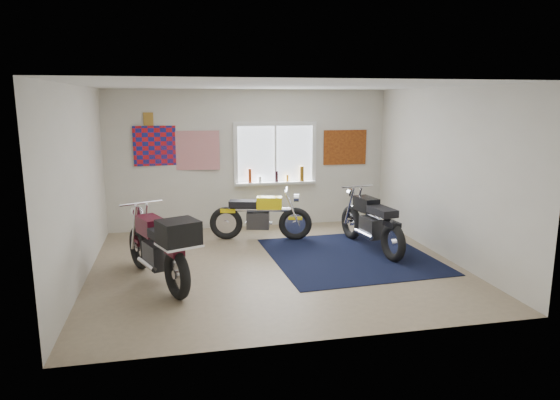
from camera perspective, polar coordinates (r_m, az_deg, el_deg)
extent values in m
plane|color=#9E896B|center=(7.73, -0.54, -7.46)|extent=(5.50, 5.50, 0.00)
plane|color=white|center=(7.32, -0.58, 12.96)|extent=(5.50, 5.50, 0.00)
plane|color=silver|center=(9.85, -3.44, 4.66)|extent=(5.50, 0.00, 5.50)
plane|color=silver|center=(5.03, 5.09, -1.85)|extent=(5.50, 0.00, 5.50)
plane|color=silver|center=(7.38, -21.98, 1.61)|extent=(0.00, 5.00, 5.00)
plane|color=silver|center=(8.39, 18.21, 2.94)|extent=(0.00, 5.00, 5.00)
cube|color=black|center=(8.24, 7.98, -6.33)|extent=(2.63, 2.73, 0.01)
cube|color=white|center=(9.91, -0.57, 5.30)|extent=(1.50, 0.02, 1.10)
cube|color=white|center=(9.85, -0.55, 8.71)|extent=(1.66, 0.06, 0.08)
cube|color=white|center=(9.98, -0.54, 1.92)|extent=(1.66, 0.06, 0.08)
cube|color=white|center=(9.77, -5.11, 5.17)|extent=(0.08, 0.06, 1.10)
cube|color=white|center=(10.08, 3.88, 5.38)|extent=(0.08, 0.06, 1.10)
cube|color=white|center=(9.90, -0.55, 5.29)|extent=(0.04, 0.06, 1.10)
cube|color=white|center=(9.91, -0.47, 1.98)|extent=(1.60, 0.16, 0.04)
cylinder|color=maroon|center=(9.79, -3.45, 2.79)|extent=(0.07, 0.07, 0.28)
cylinder|color=silver|center=(9.83, -2.30, 2.36)|extent=(0.06, 0.06, 0.12)
cylinder|color=black|center=(9.89, -0.39, 2.72)|extent=(0.06, 0.06, 0.22)
cylinder|color=orange|center=(9.94, 0.86, 2.53)|extent=(0.05, 0.05, 0.14)
cylinder|color=brown|center=(10.00, 2.51, 3.03)|extent=(0.09, 0.09, 0.30)
plane|color=red|center=(9.70, -13.48, 6.04)|extent=(1.00, 0.07, 1.00)
plane|color=red|center=(9.69, -9.60, 5.60)|extent=(0.90, 0.09, 0.90)
cube|color=olive|center=(9.67, -14.82, 8.94)|extent=(0.18, 0.02, 0.24)
cube|color=#A54C14|center=(10.28, 7.43, 5.98)|extent=(0.90, 0.03, 0.70)
torus|color=black|center=(9.03, 1.75, -2.74)|extent=(0.61, 0.26, 0.60)
torus|color=black|center=(9.12, -6.19, -2.66)|extent=(0.61, 0.26, 0.60)
cylinder|color=silver|center=(9.03, 1.75, -2.74)|extent=(0.12, 0.11, 0.10)
cylinder|color=silver|center=(9.12, -6.19, -2.66)|extent=(0.12, 0.11, 0.10)
cylinder|color=silver|center=(8.99, -2.25, -1.09)|extent=(1.12, 0.35, 0.08)
cube|color=#2B2B2E|center=(9.04, -2.52, -2.32)|extent=(0.45, 0.34, 0.31)
cylinder|color=silver|center=(9.20, -2.45, -2.65)|extent=(0.50, 0.18, 0.06)
cube|color=yellow|center=(8.96, -1.22, -0.32)|extent=(0.49, 0.33, 0.22)
cube|color=black|center=(9.00, -4.25, -0.41)|extent=(0.54, 0.36, 0.11)
cube|color=yellow|center=(9.06, -5.94, -1.17)|extent=(0.30, 0.20, 0.07)
cube|color=yellow|center=(9.01, 1.76, -2.07)|extent=(0.27, 0.18, 0.04)
cylinder|color=silver|center=(8.90, 0.74, 1.14)|extent=(0.16, 0.55, 0.03)
cylinder|color=silver|center=(8.93, 1.89, 0.23)|extent=(0.12, 0.16, 0.14)
torus|color=black|center=(9.18, 8.13, -2.56)|extent=(0.22, 0.63, 0.62)
torus|color=black|center=(8.04, 12.79, -4.74)|extent=(0.22, 0.63, 0.62)
cylinder|color=silver|center=(9.18, 8.13, -2.56)|extent=(0.11, 0.12, 0.11)
cylinder|color=silver|center=(8.04, 12.79, -4.74)|extent=(0.11, 0.12, 0.11)
cylinder|color=silver|center=(8.53, 10.38, -1.60)|extent=(0.27, 1.24, 0.09)
cube|color=#2B2B2E|center=(8.54, 10.49, -3.08)|extent=(0.34, 0.48, 0.33)
cylinder|color=silver|center=(8.49, 9.55, -3.83)|extent=(0.15, 0.55, 0.07)
cube|color=black|center=(8.65, 9.81, -0.46)|extent=(0.32, 0.52, 0.24)
cube|color=black|center=(8.22, 11.62, -1.29)|extent=(0.35, 0.58, 0.12)
cube|color=black|center=(8.01, 12.69, -2.69)|extent=(0.20, 0.32, 0.08)
cube|color=black|center=(9.16, 8.15, -1.84)|extent=(0.18, 0.29, 0.05)
cylinder|color=silver|center=(8.89, 8.80, 1.57)|extent=(0.61, 0.12, 0.04)
cylinder|color=silver|center=(9.09, 8.17, 0.79)|extent=(0.17, 0.12, 0.16)
torus|color=black|center=(7.80, -15.76, -5.23)|extent=(0.37, 0.66, 0.66)
torus|color=black|center=(6.53, -11.68, -8.31)|extent=(0.37, 0.66, 0.66)
cylinder|color=silver|center=(7.80, -15.76, -5.23)|extent=(0.14, 0.14, 0.11)
cylinder|color=silver|center=(6.53, -11.68, -8.31)|extent=(0.14, 0.14, 0.11)
cylinder|color=silver|center=(7.07, -14.02, -4.28)|extent=(0.57, 1.22, 0.09)
cube|color=#2B2B2E|center=(7.09, -13.79, -6.12)|extent=(0.44, 0.53, 0.35)
cylinder|color=silver|center=(7.07, -14.99, -7.10)|extent=(0.28, 0.54, 0.07)
cube|color=#420A16|center=(7.20, -14.59, -2.86)|extent=(0.44, 0.57, 0.24)
cube|color=black|center=(6.72, -13.01, -3.98)|extent=(0.48, 0.63, 0.12)
cube|color=#420A16|center=(6.48, -11.95, -5.80)|extent=(0.27, 0.34, 0.08)
cube|color=#420A16|center=(7.77, -15.81, -4.37)|extent=(0.24, 0.32, 0.05)
cylinder|color=silver|center=(7.46, -15.60, -0.34)|extent=(0.60, 0.27, 0.04)
cylinder|color=silver|center=(7.69, -16.03, -1.27)|extent=(0.19, 0.16, 0.16)
cube|color=black|center=(6.27, -11.52, -3.67)|extent=(0.59, 0.57, 0.30)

